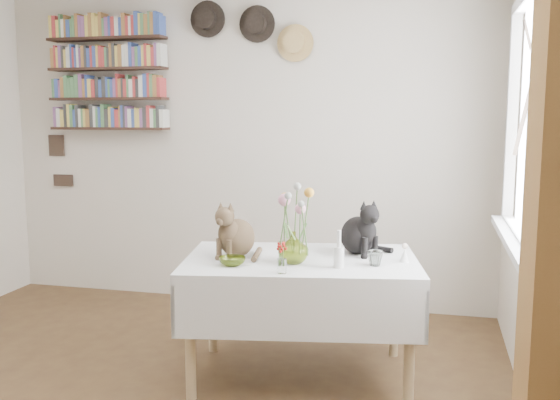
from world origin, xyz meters
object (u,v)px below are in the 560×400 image
(bookshelf_unit, at_px, (108,74))
(black_cat, at_px, (358,225))
(flower_vase, at_px, (293,247))
(dining_table, at_px, (301,288))
(tabby_cat, at_px, (237,228))

(bookshelf_unit, bearing_deg, black_cat, -25.88)
(flower_vase, xyz_separation_m, bookshelf_unit, (-1.86, 1.39, 1.05))
(dining_table, distance_m, black_cat, 0.50)
(tabby_cat, bearing_deg, black_cat, 36.18)
(dining_table, distance_m, flower_vase, 0.29)
(black_cat, bearing_deg, bookshelf_unit, 115.74)
(dining_table, height_order, black_cat, black_cat)
(black_cat, relative_size, bookshelf_unit, 0.33)
(flower_vase, bearing_deg, black_cat, 46.43)
(dining_table, bearing_deg, bookshelf_unit, 146.06)
(flower_vase, bearing_deg, dining_table, 81.59)
(dining_table, height_order, tabby_cat, tabby_cat)
(flower_vase, bearing_deg, tabby_cat, 165.24)
(dining_table, height_order, flower_vase, flower_vase)
(black_cat, relative_size, flower_vase, 1.90)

